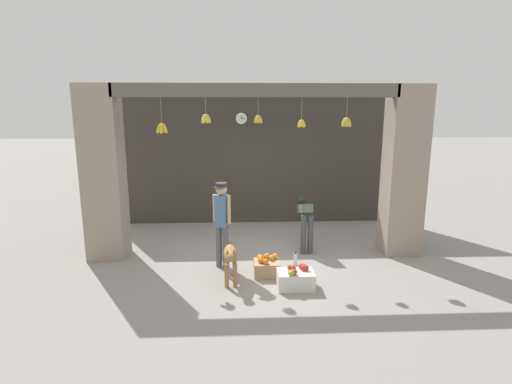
{
  "coord_description": "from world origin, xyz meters",
  "views": [
    {
      "loc": [
        -0.34,
        -7.16,
        2.86
      ],
      "look_at": [
        0.0,
        0.38,
        1.24
      ],
      "focal_mm": 28.0,
      "sensor_mm": 36.0,
      "label": 1
    }
  ],
  "objects_px": {
    "dog": "(231,256)",
    "shopkeeper": "(222,219)",
    "fruit_crate_oranges": "(267,267)",
    "wall_clock": "(241,118)",
    "fruit_crate_apples": "(296,278)",
    "water_bottle": "(295,259)",
    "worker_stooping": "(305,218)"
  },
  "relations": [
    {
      "from": "fruit_crate_apples",
      "to": "water_bottle",
      "type": "relative_size",
      "value": 2.31
    },
    {
      "from": "worker_stooping",
      "to": "wall_clock",
      "type": "bearing_deg",
      "value": 119.49
    },
    {
      "from": "fruit_crate_oranges",
      "to": "water_bottle",
      "type": "xyz_separation_m",
      "value": [
        0.56,
        0.39,
        -0.03
      ]
    },
    {
      "from": "dog",
      "to": "shopkeeper",
      "type": "bearing_deg",
      "value": -168.03
    },
    {
      "from": "fruit_crate_oranges",
      "to": "wall_clock",
      "type": "distance_m",
      "value": 4.05
    },
    {
      "from": "dog",
      "to": "worker_stooping",
      "type": "distance_m",
      "value": 2.09
    },
    {
      "from": "worker_stooping",
      "to": "fruit_crate_apples",
      "type": "relative_size",
      "value": 1.75
    },
    {
      "from": "shopkeeper",
      "to": "water_bottle",
      "type": "bearing_deg",
      "value": -155.02
    },
    {
      "from": "shopkeeper",
      "to": "worker_stooping",
      "type": "height_order",
      "value": "shopkeeper"
    },
    {
      "from": "dog",
      "to": "water_bottle",
      "type": "bearing_deg",
      "value": 117.92
    },
    {
      "from": "fruit_crate_apples",
      "to": "water_bottle",
      "type": "bearing_deg",
      "value": 82.29
    },
    {
      "from": "dog",
      "to": "shopkeeper",
      "type": "xyz_separation_m",
      "value": [
        -0.16,
        0.65,
        0.45
      ]
    },
    {
      "from": "fruit_crate_oranges",
      "to": "wall_clock",
      "type": "height_order",
      "value": "wall_clock"
    },
    {
      "from": "dog",
      "to": "shopkeeper",
      "type": "distance_m",
      "value": 0.81
    },
    {
      "from": "wall_clock",
      "to": "water_bottle",
      "type": "bearing_deg",
      "value": -71.36
    },
    {
      "from": "fruit_crate_apples",
      "to": "wall_clock",
      "type": "relative_size",
      "value": 2.05
    },
    {
      "from": "fruit_crate_oranges",
      "to": "fruit_crate_apples",
      "type": "relative_size",
      "value": 0.75
    },
    {
      "from": "water_bottle",
      "to": "shopkeeper",
      "type": "bearing_deg",
      "value": -179.32
    },
    {
      "from": "worker_stooping",
      "to": "fruit_crate_apples",
      "type": "bearing_deg",
      "value": -106.14
    },
    {
      "from": "dog",
      "to": "water_bottle",
      "type": "distance_m",
      "value": 1.39
    },
    {
      "from": "worker_stooping",
      "to": "fruit_crate_oranges",
      "type": "distance_m",
      "value": 1.57
    },
    {
      "from": "worker_stooping",
      "to": "fruit_crate_apples",
      "type": "distance_m",
      "value": 1.85
    },
    {
      "from": "shopkeeper",
      "to": "fruit_crate_apples",
      "type": "bearing_deg",
      "value": 167.64
    },
    {
      "from": "shopkeeper",
      "to": "fruit_crate_apples",
      "type": "xyz_separation_m",
      "value": [
        1.21,
        -0.9,
        -0.75
      ]
    },
    {
      "from": "fruit_crate_oranges",
      "to": "water_bottle",
      "type": "height_order",
      "value": "fruit_crate_oranges"
    },
    {
      "from": "worker_stooping",
      "to": "water_bottle",
      "type": "height_order",
      "value": "worker_stooping"
    },
    {
      "from": "fruit_crate_apples",
      "to": "wall_clock",
      "type": "bearing_deg",
      "value": 102.48
    },
    {
      "from": "fruit_crate_apples",
      "to": "water_bottle",
      "type": "height_order",
      "value": "fruit_crate_apples"
    },
    {
      "from": "dog",
      "to": "worker_stooping",
      "type": "xyz_separation_m",
      "value": [
        1.47,
        1.47,
        0.22
      ]
    },
    {
      "from": "dog",
      "to": "worker_stooping",
      "type": "bearing_deg",
      "value": 133.25
    },
    {
      "from": "water_bottle",
      "to": "fruit_crate_apples",
      "type": "bearing_deg",
      "value": -97.71
    },
    {
      "from": "water_bottle",
      "to": "wall_clock",
      "type": "bearing_deg",
      "value": 108.64
    }
  ]
}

